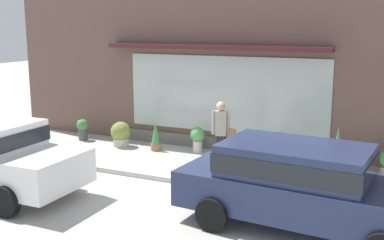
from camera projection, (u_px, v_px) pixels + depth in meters
name	position (u px, v px, depth m)	size (l,w,h in m)	color
ground_plane	(166.00, 178.00, 11.43)	(60.00, 60.00, 0.00)	#B2AFA8
curb_strip	(162.00, 178.00, 11.24)	(14.00, 0.24, 0.12)	#B2B2AD
storefront	(217.00, 69.00, 13.80)	(14.00, 0.81, 4.72)	brown
fire_hydrant	(247.00, 154.00, 11.69)	(0.43, 0.40, 0.98)	#B2B2B7
pedestrian_with_handbag	(221.00, 130.00, 12.03)	(0.60, 0.32, 1.71)	#232328
parked_car_navy	(302.00, 182.00, 8.42)	(4.70, 2.18, 1.54)	navy
potted_plant_trailing_edge	(156.00, 137.00, 13.81)	(0.30, 0.30, 0.85)	#9E6042
potted_plant_near_hydrant	(300.00, 152.00, 12.45)	(0.35, 0.35, 0.71)	#4C4C51
potted_plant_window_right	(198.00, 137.00, 13.58)	(0.43, 0.43, 0.74)	#B7B2A3
potted_plant_by_entrance	(121.00, 134.00, 14.29)	(0.60, 0.60, 0.75)	#B7B2A3
potted_plant_low_front	(337.00, 151.00, 11.66)	(0.25, 0.25, 1.17)	#4C4C51
potted_plant_window_center	(83.00, 128.00, 15.07)	(0.37, 0.37, 0.67)	#4C4C51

